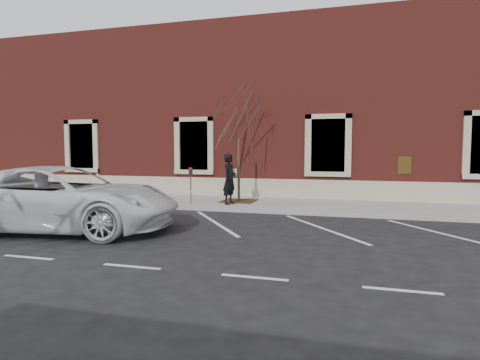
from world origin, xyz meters
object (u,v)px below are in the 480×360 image
(white_truck, at_px, (61,199))
(parking_meter, at_px, (191,179))
(man, at_px, (230,179))
(sapling, at_px, (239,121))

(white_truck, bearing_deg, parking_meter, -27.44)
(man, distance_m, parking_meter, 1.51)
(man, height_order, white_truck, man)
(man, distance_m, sapling, 2.43)
(man, height_order, sapling, sapling)
(sapling, xyz_separation_m, white_truck, (-3.30, -6.19, -2.48))
(parking_meter, xyz_separation_m, sapling, (1.60, 1.14, 2.25))
(parking_meter, relative_size, white_truck, 0.22)
(parking_meter, height_order, white_truck, white_truck)
(sapling, bearing_deg, white_truck, -118.08)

